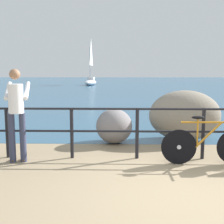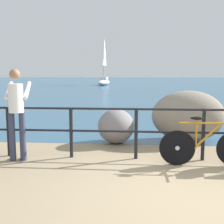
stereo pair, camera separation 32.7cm
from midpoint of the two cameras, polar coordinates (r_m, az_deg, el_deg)
ground_plane at (r=24.06m, az=6.50°, el=3.55°), size 120.00×120.00×0.10m
sea_surface at (r=51.87m, az=5.44°, el=5.89°), size 120.00×90.00×0.01m
promenade_railing at (r=5.85m, az=12.77°, el=-3.07°), size 9.21×0.07×1.02m
bicycle at (r=5.72m, az=20.97°, el=-5.38°), size 1.70×0.48×0.92m
person_at_railing at (r=5.85m, az=-16.67°, el=0.34°), size 0.53×0.67×1.78m
breakwater_boulder_main at (r=7.53m, az=15.85°, el=-0.76°), size 1.80×1.24×1.27m
breakwater_boulder_left at (r=7.08m, az=2.11°, el=-2.78°), size 0.88×0.97×0.84m
sailboat at (r=38.85m, az=-1.34°, el=6.32°), size 1.77×4.51×6.16m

